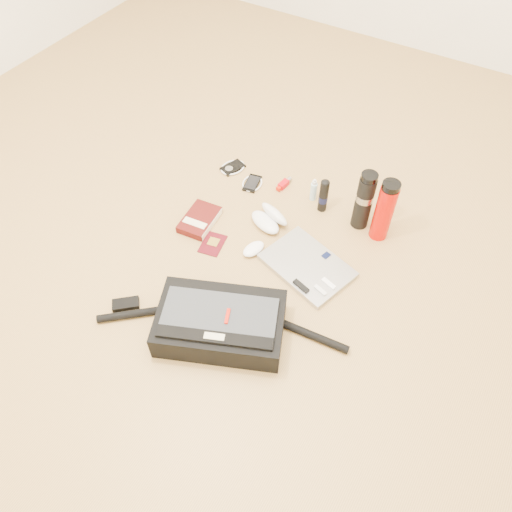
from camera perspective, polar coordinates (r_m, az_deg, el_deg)
name	(u,v)px	position (r m, az deg, el deg)	size (l,w,h in m)	color
ground	(253,271)	(2.01, -0.36, -1.69)	(4.00, 4.00, 0.00)	#A68045
messenger_bag	(220,323)	(1.80, -4.16, -7.64)	(0.86, 0.43, 0.13)	black
laptop	(307,266)	(2.02, 5.87, -1.15)	(0.40, 0.33, 0.03)	#A7A7A9
book	(200,220)	(2.18, -6.44, 4.13)	(0.15, 0.20, 0.04)	#410B0A
passport	(213,244)	(2.10, -4.98, 1.40)	(0.11, 0.14, 0.01)	#44070E
mouse	(254,249)	(2.05, -0.28, 0.81)	(0.09, 0.12, 0.03)	white
sunglasses_case	(270,218)	(2.15, 1.57, 4.34)	(0.20, 0.18, 0.09)	white
ipod	(233,168)	(2.43, -2.68, 10.07)	(0.12, 0.13, 0.01)	black
phone	(252,183)	(2.34, -0.43, 8.32)	(0.11, 0.12, 0.01)	black
inhaler	(284,184)	(2.33, 3.22, 8.23)	(0.04, 0.10, 0.03)	#AF0710
spray_bottle	(314,191)	(2.26, 6.59, 7.44)	(0.03, 0.03, 0.11)	#A7D1E3
aerosol_can	(324,195)	(2.19, 7.73, 6.88)	(0.05, 0.05, 0.17)	black
thermos_black	(364,200)	(2.12, 12.25, 6.24)	(0.08, 0.08, 0.28)	black
thermos_red	(384,211)	(2.09, 14.45, 5.03)	(0.08, 0.08, 0.29)	#BE0A02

